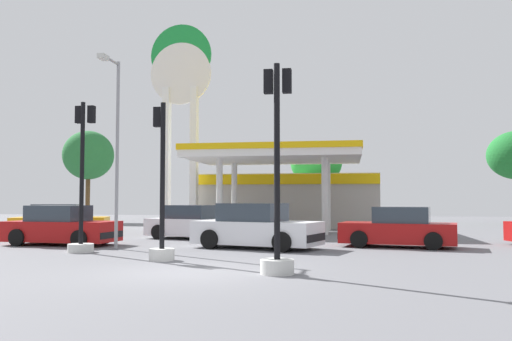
{
  "coord_description": "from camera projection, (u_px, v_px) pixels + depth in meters",
  "views": [
    {
      "loc": [
        3.67,
        -12.35,
        1.7
      ],
      "look_at": [
        -0.77,
        13.61,
        3.14
      ],
      "focal_mm": 37.79,
      "sensor_mm": 36.0,
      "label": 1
    }
  ],
  "objects": [
    {
      "name": "station_pole_sign",
      "position": [
        181.0,
        99.0,
        32.33
      ],
      "size": [
        3.73,
        0.56,
        12.28
      ],
      "color": "white",
      "rests_on": "ground"
    },
    {
      "name": "car_1",
      "position": [
        60.0,
        222.0,
        24.83
      ],
      "size": [
        4.5,
        2.84,
        1.5
      ],
      "color": "black",
      "rests_on": "ground"
    },
    {
      "name": "tree_1",
      "position": [
        316.0,
        163.0,
        38.78
      ],
      "size": [
        3.71,
        3.71,
        5.96
      ],
      "color": "brown",
      "rests_on": "ground"
    },
    {
      "name": "car_4",
      "position": [
        256.0,
        228.0,
        18.9
      ],
      "size": [
        4.75,
        3.02,
        1.58
      ],
      "color": "black",
      "rests_on": "ground"
    },
    {
      "name": "traffic_signal_2",
      "position": [
        277.0,
        205.0,
        12.42
      ],
      "size": [
        0.78,
        0.78,
        4.88
      ],
      "color": "silver",
      "rests_on": "ground"
    },
    {
      "name": "ground_plane",
      "position": [
        191.0,
        272.0,
        12.68
      ],
      "size": [
        90.0,
        90.0,
        0.0
      ],
      "primitive_type": "plane",
      "color": "slate",
      "rests_on": "ground"
    },
    {
      "name": "car_0",
      "position": [
        193.0,
        224.0,
        23.43
      ],
      "size": [
        4.41,
        2.75,
        1.47
      ],
      "color": "black",
      "rests_on": "ground"
    },
    {
      "name": "car_2",
      "position": [
        398.0,
        229.0,
        19.39
      ],
      "size": [
        4.29,
        2.42,
        1.45
      ],
      "color": "black",
      "rests_on": "ground"
    },
    {
      "name": "traffic_signal_0",
      "position": [
        162.0,
        215.0,
        15.2
      ],
      "size": [
        0.71,
        0.71,
        4.47
      ],
      "color": "silver",
      "rests_on": "ground"
    },
    {
      "name": "corner_streetlamp",
      "position": [
        115.0,
        134.0,
        18.66
      ],
      "size": [
        0.24,
        1.48,
        6.58
      ],
      "color": "gray",
      "rests_on": "ground"
    },
    {
      "name": "car_5",
      "position": [
        61.0,
        227.0,
        20.28
      ],
      "size": [
        4.28,
        2.15,
        1.49
      ],
      "color": "black",
      "rests_on": "ground"
    },
    {
      "name": "gas_station",
      "position": [
        288.0,
        196.0,
        34.27
      ],
      "size": [
        11.15,
        13.7,
        4.42
      ],
      "color": "#ADA89E",
      "rests_on": "ground"
    },
    {
      "name": "tree_0",
      "position": [
        88.0,
        155.0,
        41.4
      ],
      "size": [
        3.86,
        3.86,
        7.01
      ],
      "color": "brown",
      "rests_on": "ground"
    },
    {
      "name": "traffic_signal_1",
      "position": [
        82.0,
        202.0,
        17.54
      ],
      "size": [
        0.82,
        0.82,
        4.91
      ],
      "color": "silver",
      "rests_on": "ground"
    }
  ]
}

